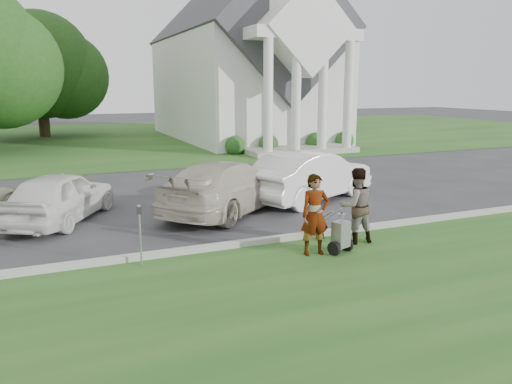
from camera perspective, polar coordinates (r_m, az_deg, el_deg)
ground at (r=11.14m, az=-0.39°, el=-7.07°), size 120.00×120.00×0.00m
grass_strip at (r=8.65m, az=7.47°, el=-12.99°), size 80.00×7.00×0.01m
church_lawn at (r=37.12m, az=-16.69°, el=5.91°), size 80.00×30.00×0.01m
curb at (r=11.60m, az=-1.44°, el=-5.90°), size 80.00×0.18×0.15m
church at (r=35.40m, az=-1.35°, el=15.75°), size 9.19×19.00×24.10m
tree_back at (r=39.73m, az=-23.51°, el=12.63°), size 9.61×7.60×8.89m
striping_cart at (r=11.20m, az=9.63°, el=-4.86°), size 0.76×1.14×0.98m
person_left at (r=10.90m, az=6.77°, el=-2.69°), size 0.70×0.50×1.79m
person_right at (r=11.89m, az=11.31°, el=-1.60°), size 0.91×0.73×1.79m
parking_meter_near at (r=10.45m, az=-13.13°, el=-4.03°), size 0.09×0.08×1.29m
car_b at (r=14.60m, az=-21.48°, el=-0.45°), size 3.47×4.41×1.41m
car_c at (r=14.66m, az=-3.33°, el=0.64°), size 5.36×4.98×1.51m
car_d at (r=16.24m, az=6.20°, el=1.90°), size 5.17×3.60×1.62m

